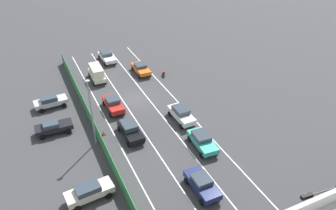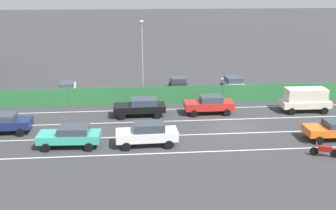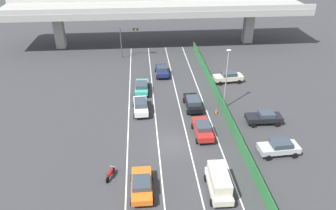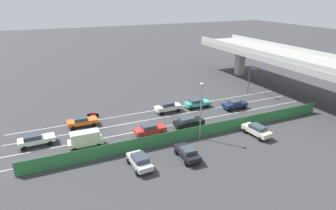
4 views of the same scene
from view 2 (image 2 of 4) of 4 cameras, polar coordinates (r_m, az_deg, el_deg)
ground_plane at (r=34.15m, az=9.18°, el=-2.98°), size 300.00×300.00×0.00m
lane_line_left_edge at (r=28.49m, az=-2.13°, el=-6.95°), size 0.14×49.93×0.01m
lane_line_mid_left at (r=31.60m, az=-2.45°, el=-4.45°), size 0.14×49.93×0.01m
lane_line_mid_right at (r=34.75m, az=-2.72°, el=-2.41°), size 0.14×49.93×0.01m
lane_line_right_edge at (r=37.94m, az=-2.94°, el=-0.70°), size 0.14×49.93×0.01m
green_fence at (r=39.53m, az=-3.07°, el=1.38°), size 0.10×46.03×1.78m
car_taxi_orange at (r=33.20m, az=22.71°, el=-3.18°), size 2.07×4.47×1.51m
car_sedan_navy at (r=34.51m, az=-22.44°, el=-2.34°), size 2.06×4.36×1.59m
car_sedan_black at (r=36.02m, az=-3.93°, el=-0.18°), size 2.14×4.67×1.63m
car_hatchback_white at (r=29.55m, az=-2.96°, el=-4.04°), size 2.08×4.60×1.75m
car_van_cream at (r=39.21m, az=19.05°, el=0.87°), size 2.08×4.54×2.24m
car_taxi_teal at (r=30.15m, az=-13.77°, el=-4.25°), size 2.21×4.60×1.58m
car_sedan_red at (r=36.79m, az=5.92°, el=0.16°), size 2.04×4.50×1.69m
motorcycle at (r=29.91m, az=21.48°, el=-6.06°), size 0.87×1.86×0.93m
parked_wagon_silver at (r=44.61m, az=9.32°, el=3.05°), size 4.32×2.20×1.64m
parked_sedan_dark at (r=44.06m, az=1.54°, el=3.03°), size 4.34×2.06×1.55m
parked_sedan_cream at (r=42.96m, az=-14.23°, el=2.21°), size 4.56×2.28×1.65m
street_lamp at (r=39.04m, az=-3.72°, el=7.18°), size 0.60×0.36×8.18m
traffic_cone at (r=38.95m, az=-1.79°, el=0.23°), size 0.47×0.47×0.61m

